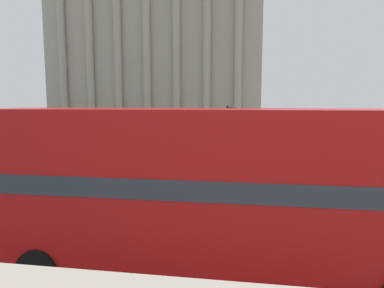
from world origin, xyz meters
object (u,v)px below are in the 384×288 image
Objects in this scene: double_decker_bus at (212,187)px; pedestrian_blue at (168,135)px; traffic_light_far at (236,124)px; plaza_building_left at (163,53)px; pedestrian_yellow at (78,173)px; traffic_light_near at (373,166)px; pedestrian_olive at (323,138)px; traffic_light_mid at (228,130)px; car_silver at (224,158)px.

pedestrian_blue is at bearing 102.65° from double_decker_bus.
pedestrian_blue is (-7.11, 6.13, -1.56)m from traffic_light_far.
plaza_building_left is 15.52× the size of pedestrian_blue.
plaza_building_left is at bearing 119.15° from pedestrian_yellow.
traffic_light_near is 1.88× the size of pedestrian_yellow.
plaza_building_left is 40.38m from traffic_light_near.
double_decker_bus reaches higher than traffic_light_far.
pedestrian_yellow is (0.08, -19.20, 0.00)m from pedestrian_blue.
pedestrian_blue is 1.00× the size of pedestrian_yellow.
traffic_light_far reaches higher than pedestrian_olive.
double_decker_bus is 42.53m from plaza_building_left.
plaza_building_left is at bearing 118.41° from traffic_light_far.
traffic_light_far is 9.51m from pedestrian_blue.
traffic_light_near reaches higher than pedestrian_yellow.
plaza_building_left reaches higher than traffic_light_near.
double_decker_bus is 2.55× the size of traffic_light_mid.
pedestrian_yellow is (-7.03, 6.85, -1.30)m from double_decker_bus.
car_silver is (10.30, -25.84, -10.63)m from plaza_building_left.
double_decker_bus is 2.68× the size of traffic_light_far.
plaza_building_left is 24.56m from traffic_light_far.
pedestrian_olive is at bearing 69.93° from double_decker_bus.
traffic_light_near is (5.06, 4.17, -0.13)m from double_decker_bus.
plaza_building_left is at bearing -26.41° from car_silver.
traffic_light_near is 1.88× the size of pedestrian_blue.
pedestrian_olive is at bearing 57.58° from traffic_light_mid.
traffic_light_near is at bearing -57.41° from traffic_light_mid.
double_decker_bus is 12.46m from traffic_light_mid.
pedestrian_olive reaches higher than car_silver.
pedestrian_olive is (8.00, 5.51, -1.57)m from traffic_light_far.
pedestrian_yellow is at bearing -65.32° from pedestrian_olive.
pedestrian_blue is (3.81, -14.05, -10.31)m from plaza_building_left.
pedestrian_blue is (-12.17, 21.88, -1.17)m from traffic_light_near.
traffic_light_mid is 2.39× the size of pedestrian_olive.
pedestrian_blue is 15.12m from pedestrian_olive.
traffic_light_mid is at bearing 88.50° from double_decker_bus.
traffic_light_mid reaches higher than traffic_light_far.
traffic_light_mid is 1.05× the size of traffic_light_far.
plaza_building_left is at bearing 113.97° from traffic_light_near.
pedestrian_blue reaches higher than car_silver.
traffic_light_far is at bearing 149.10° from pedestrian_blue.
double_decker_bus is at bearing -90.00° from traffic_light_far.
traffic_light_near is at bearing -66.03° from plaza_building_left.
traffic_light_far is (-0.00, 19.92, 0.25)m from double_decker_bus.
traffic_light_far is 14.92m from pedestrian_yellow.
traffic_light_near is 0.79× the size of car_silver.
car_silver is 13.46m from pedestrian_blue.
traffic_light_mid is at bearing 122.59° from traffic_light_near.
pedestrian_olive is at bearing 73.51° from pedestrian_yellow.
pedestrian_olive is (8.61, 11.17, 0.30)m from car_silver.
traffic_light_far is at bearing -81.80° from pedestrian_olive.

